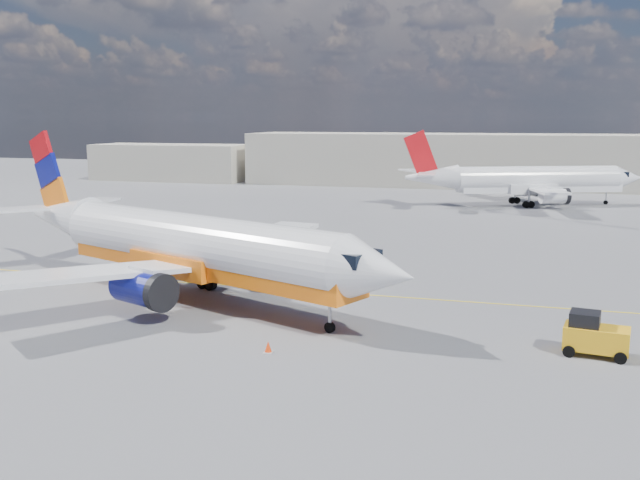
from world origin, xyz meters
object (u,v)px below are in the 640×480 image
(second_jet, at_px, (529,181))
(gse_tug, at_px, (594,335))
(main_jet, at_px, (186,245))
(traffic_cone, at_px, (268,347))

(second_jet, distance_m, gse_tug, 56.38)
(main_jet, distance_m, second_jet, 55.60)
(traffic_cone, bearing_deg, gse_tug, 14.43)
(main_jet, xyz_separation_m, second_jet, (19.42, 52.10, -0.21))
(gse_tug, xyz_separation_m, traffic_cone, (-14.17, -3.65, -0.67))
(main_jet, bearing_deg, second_jet, 92.56)
(main_jet, relative_size, second_jet, 1.07)
(main_jet, relative_size, gse_tug, 10.67)
(main_jet, xyz_separation_m, gse_tug, (22.02, -4.18, -2.31))
(main_jet, relative_size, traffic_cone, 59.49)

